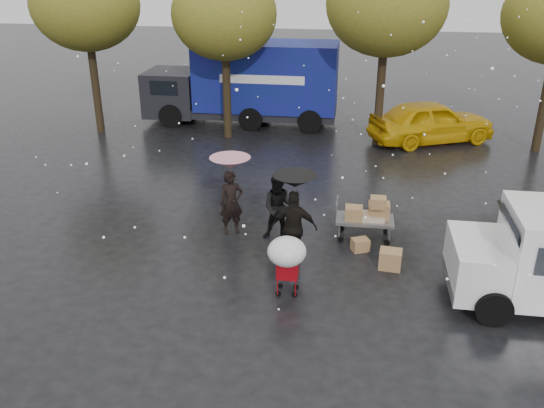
# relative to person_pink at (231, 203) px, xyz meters

# --- Properties ---
(ground) EXTENTS (90.00, 90.00, 0.00)m
(ground) POSITION_rel_person_pink_xyz_m (1.52, -1.51, -0.88)
(ground) COLOR black
(ground) RESTS_ON ground
(person_pink) EXTENTS (0.76, 0.66, 1.75)m
(person_pink) POSITION_rel_person_pink_xyz_m (0.00, 0.00, 0.00)
(person_pink) COLOR black
(person_pink) RESTS_ON ground
(person_middle) EXTENTS (0.90, 0.72, 1.79)m
(person_middle) POSITION_rel_person_pink_xyz_m (1.31, -0.16, 0.02)
(person_middle) COLOR black
(person_middle) RESTS_ON ground
(person_black) EXTENTS (1.13, 0.52, 1.89)m
(person_black) POSITION_rel_person_pink_xyz_m (1.84, -1.39, 0.07)
(person_black) COLOR black
(person_black) RESTS_ON ground
(umbrella_pink) EXTENTS (1.07, 1.07, 2.16)m
(umbrella_pink) POSITION_rel_person_pink_xyz_m (0.00, 0.00, 1.13)
(umbrella_pink) COLOR #4C4C4C
(umbrella_pink) RESTS_ON ground
(umbrella_black) EXTENTS (1.04, 1.04, 2.31)m
(umbrella_black) POSITION_rel_person_pink_xyz_m (1.84, -1.39, 1.28)
(umbrella_black) COLOR #4C4C4C
(umbrella_black) RESTS_ON ground
(vendor_cart) EXTENTS (1.52, 0.80, 1.27)m
(vendor_cart) POSITION_rel_person_pink_xyz_m (3.62, 0.16, -0.15)
(vendor_cart) COLOR slate
(vendor_cart) RESTS_ON ground
(shopping_cart) EXTENTS (0.84, 0.84, 1.46)m
(shopping_cart) POSITION_rel_person_pink_xyz_m (1.85, -2.92, 0.19)
(shopping_cart) COLOR #A30912
(shopping_cart) RESTS_ON ground
(blue_truck) EXTENTS (8.30, 2.60, 3.50)m
(blue_truck) POSITION_rel_person_pink_xyz_m (-1.56, 10.66, 0.88)
(blue_truck) COLOR navy
(blue_truck) RESTS_ON ground
(box_ground_near) EXTENTS (0.57, 0.47, 0.47)m
(box_ground_near) POSITION_rel_person_pink_xyz_m (4.17, -1.32, -0.64)
(box_ground_near) COLOR brown
(box_ground_near) RESTS_ON ground
(box_ground_far) EXTENTS (0.51, 0.47, 0.32)m
(box_ground_far) POSITION_rel_person_pink_xyz_m (3.45, -0.53, -0.72)
(box_ground_far) COLOR brown
(box_ground_far) RESTS_ON ground
(yellow_taxi) EXTENTS (5.31, 3.80, 1.68)m
(yellow_taxi) POSITION_rel_person_pink_xyz_m (6.13, 9.02, -0.04)
(yellow_taxi) COLOR #DBA50B
(yellow_taxi) RESTS_ON ground
(tree_row) EXTENTS (21.60, 4.40, 7.12)m
(tree_row) POSITION_rel_person_pink_xyz_m (1.05, 8.49, 4.15)
(tree_row) COLOR black
(tree_row) RESTS_ON ground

